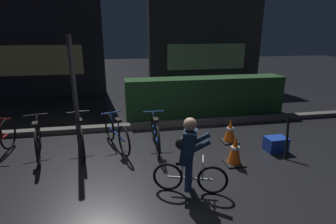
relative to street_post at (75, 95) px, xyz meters
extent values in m
plane|color=black|center=(1.65, -1.20, -1.19)|extent=(40.00, 40.00, 0.00)
cube|color=#56544F|center=(1.65, 1.00, -1.13)|extent=(12.00, 0.24, 0.12)
cube|color=#214723|center=(3.45, 1.90, -0.63)|extent=(4.80, 0.70, 1.13)
cube|color=#262328|center=(-2.23, 5.30, 1.21)|extent=(5.17, 0.50, 4.81)
cube|color=#F2D172|center=(-2.23, 5.03, 0.21)|extent=(3.62, 0.04, 1.10)
cube|color=#383330|center=(4.73, 6.00, 0.75)|extent=(5.04, 0.50, 3.88)
cube|color=#BFCC8C|center=(4.73, 5.73, 0.17)|extent=(3.53, 0.04, 1.10)
cylinder|color=#2D2D33|center=(0.00, 0.00, 0.00)|extent=(0.10, 0.10, 2.39)
torus|color=black|center=(-1.50, 0.23, -0.86)|extent=(0.11, 0.67, 0.67)
cylinder|color=#B21919|center=(-1.52, 0.01, -0.65)|extent=(0.03, 0.03, 0.42)
torus|color=black|center=(-0.91, 0.32, -0.85)|extent=(0.21, 0.68, 0.69)
torus|color=black|center=(-0.66, -0.68, -0.85)|extent=(0.21, 0.68, 0.69)
cylinder|color=black|center=(-0.78, -0.18, -0.85)|extent=(0.28, 1.00, 0.04)
cylinder|color=black|center=(-0.74, -0.36, -0.66)|extent=(0.03, 0.03, 0.38)
cube|color=black|center=(-0.74, -0.36, -0.47)|extent=(0.15, 0.22, 0.05)
cylinder|color=black|center=(-0.85, 0.09, -0.64)|extent=(0.03, 0.03, 0.43)
cylinder|color=black|center=(-0.85, 0.09, -0.42)|extent=(0.45, 0.13, 0.02)
torus|color=black|center=(-0.04, 0.36, -0.85)|extent=(0.18, 0.69, 0.69)
torus|color=black|center=(0.16, -0.66, -0.85)|extent=(0.18, 0.69, 0.69)
cylinder|color=black|center=(0.06, -0.15, -0.85)|extent=(0.24, 1.03, 0.04)
cylinder|color=black|center=(0.09, -0.33, -0.65)|extent=(0.03, 0.03, 0.39)
cube|color=black|center=(0.09, -0.33, -0.46)|extent=(0.14, 0.22, 0.05)
cylinder|color=black|center=(0.00, 0.13, -0.63)|extent=(0.03, 0.03, 0.44)
cylinder|color=black|center=(0.00, 0.13, -0.41)|extent=(0.46, 0.11, 0.02)
torus|color=black|center=(0.64, 0.33, -0.87)|extent=(0.25, 0.62, 0.65)
torus|color=black|center=(0.96, -0.58, -0.87)|extent=(0.25, 0.62, 0.65)
cylinder|color=#19479E|center=(0.80, -0.12, -0.87)|extent=(0.35, 0.92, 0.04)
cylinder|color=#19479E|center=(0.85, -0.28, -0.69)|extent=(0.03, 0.03, 0.36)
cube|color=black|center=(0.85, -0.28, -0.51)|extent=(0.16, 0.22, 0.05)
cylinder|color=#19479E|center=(0.71, 0.13, -0.67)|extent=(0.03, 0.03, 0.41)
cylinder|color=#19479E|center=(0.71, 0.13, -0.47)|extent=(0.44, 0.17, 0.02)
torus|color=black|center=(1.65, 0.22, -0.87)|extent=(0.06, 0.66, 0.66)
torus|color=black|center=(1.62, -0.76, -0.87)|extent=(0.06, 0.66, 0.66)
cylinder|color=#19479E|center=(1.63, -0.27, -0.87)|extent=(0.07, 0.98, 0.04)
cylinder|color=#19479E|center=(1.63, -0.44, -0.68)|extent=(0.03, 0.03, 0.37)
cube|color=black|center=(1.63, -0.44, -0.50)|extent=(0.11, 0.20, 0.05)
cylinder|color=#19479E|center=(1.64, 0.00, -0.66)|extent=(0.03, 0.03, 0.41)
cylinder|color=#19479E|center=(1.64, 0.00, -0.45)|extent=(0.46, 0.04, 0.02)
cube|color=black|center=(3.03, -1.30, -1.18)|extent=(0.36, 0.36, 0.03)
cone|color=#EA560F|center=(3.03, -1.30, -0.89)|extent=(0.26, 0.26, 0.56)
cylinder|color=white|center=(3.03, -1.30, -0.86)|extent=(0.16, 0.16, 0.05)
cube|color=black|center=(3.36, -0.29, -1.18)|extent=(0.36, 0.36, 0.03)
cone|color=#EA560F|center=(3.36, -0.29, -0.90)|extent=(0.26, 0.26, 0.53)
cylinder|color=white|center=(3.36, -0.29, -0.87)|extent=(0.16, 0.16, 0.05)
cube|color=#193DB7|center=(4.14, -0.90, -1.04)|extent=(0.46, 0.35, 0.30)
torus|color=black|center=(2.28, -2.16, -0.95)|extent=(0.47, 0.19, 0.48)
torus|color=black|center=(1.61, -1.94, -0.95)|extent=(0.47, 0.19, 0.48)
cylinder|color=silver|center=(1.94, -2.05, -0.95)|extent=(0.68, 0.25, 0.04)
cylinder|color=silver|center=(1.83, -2.01, -0.82)|extent=(0.03, 0.03, 0.26)
cube|color=black|center=(1.83, -2.01, -0.69)|extent=(0.22, 0.16, 0.05)
cylinder|color=silver|center=(2.13, -2.11, -0.80)|extent=(0.03, 0.03, 0.30)
cylinder|color=silver|center=(2.13, -2.11, -0.66)|extent=(0.17, 0.44, 0.02)
cylinder|color=navy|center=(1.96, -1.95, -0.89)|extent=(0.17, 0.23, 0.42)
cylinder|color=navy|center=(1.89, -2.14, -0.89)|extent=(0.17, 0.23, 0.42)
cube|color=#192D47|center=(1.91, -2.04, -0.41)|extent=(0.35, 0.39, 0.54)
sphere|color=tan|center=(1.92, -2.04, -0.05)|extent=(0.20, 0.20, 0.20)
cylinder|color=#192D47|center=(2.08, -1.95, -0.36)|extent=(0.40, 0.20, 0.29)
cylinder|color=#192D47|center=(2.00, -2.21, -0.36)|extent=(0.40, 0.20, 0.29)
ellipsoid|color=black|center=(1.91, -1.83, -0.46)|extent=(0.35, 0.25, 0.24)
cylinder|color=black|center=(4.20, -1.15, -0.80)|extent=(0.24, 0.39, 0.79)
camera|label=1|loc=(0.95, -5.59, 1.28)|focal=28.28mm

